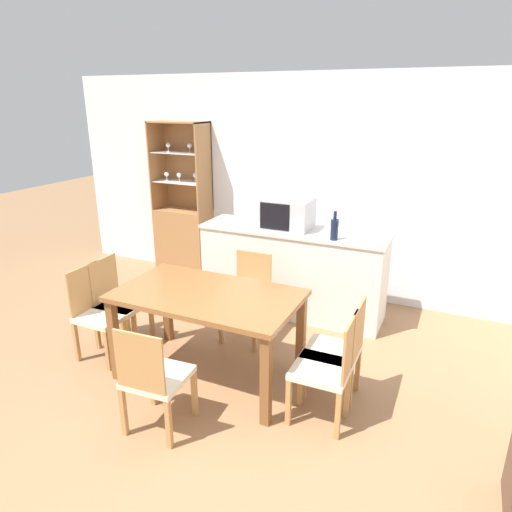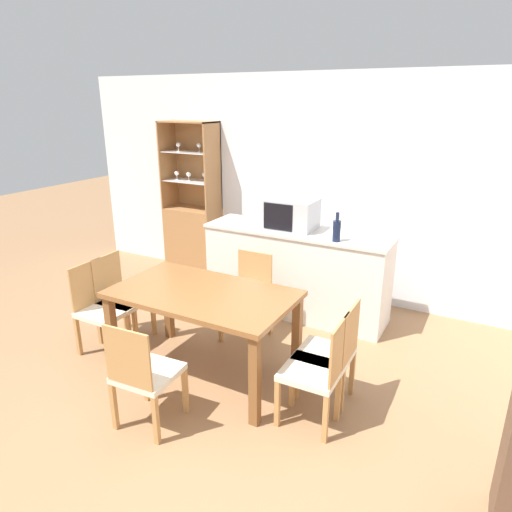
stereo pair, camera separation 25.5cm
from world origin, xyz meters
name	(u,v)px [view 1 (the left image)]	position (x,y,z in m)	size (l,w,h in m)	color
ground_plane	(206,412)	(0.00, 0.00, 0.00)	(18.00, 18.00, 0.00)	#936B47
wall_back	(318,188)	(0.00, 2.63, 1.27)	(6.80, 0.06, 2.55)	silver
kitchen_counter	(292,271)	(-0.03, 1.93, 0.48)	(2.01, 0.57, 0.95)	silver
display_cabinet	(184,231)	(-1.75, 2.42, 0.60)	(0.71, 0.38, 2.00)	#A37042
dining_table	(208,304)	(-0.23, 0.46, 0.67)	(1.50, 0.86, 0.77)	brown
dining_chair_side_left_near	(100,313)	(-1.29, 0.33, 0.42)	(0.40, 0.40, 0.85)	beige
dining_chair_head_near	(154,378)	(-0.22, -0.29, 0.42)	(0.43, 0.43, 0.85)	beige
dining_chair_head_far	(248,297)	(-0.23, 1.20, 0.42)	(0.41, 0.41, 0.85)	beige
dining_chair_side_right_far	(337,352)	(0.84, 0.59, 0.42)	(0.41, 0.41, 0.85)	beige
dining_chair_side_left_far	(119,302)	(-1.29, 0.58, 0.42)	(0.42, 0.42, 0.85)	beige
dining_chair_side_right_near	(327,369)	(0.84, 0.33, 0.42)	(0.41, 0.41, 0.85)	beige
microwave	(288,213)	(-0.11, 1.96, 1.11)	(0.51, 0.38, 0.32)	#B7BABF
wine_bottle	(334,229)	(0.46, 1.74, 1.06)	(0.08, 0.08, 0.29)	#141E38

